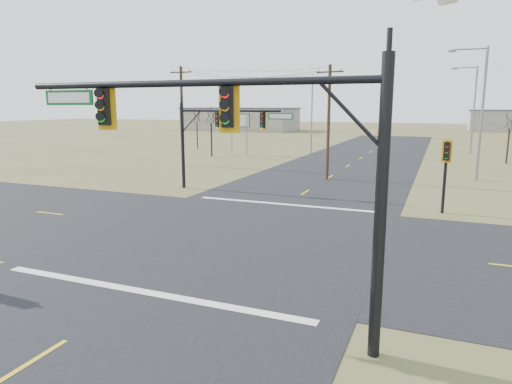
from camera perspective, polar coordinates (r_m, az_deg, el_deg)
ground at (r=22.29m, az=-2.42°, el=-5.42°), size 320.00×320.00×0.00m
road_ew at (r=22.29m, az=-2.42°, el=-5.39°), size 160.00×14.00×0.02m
road_ns at (r=22.29m, az=-2.42°, el=-5.39°), size 14.00×160.00×0.02m
stop_bar_near at (r=16.15m, az=-13.79°, el=-12.03°), size 12.00×0.40×0.01m
stop_bar_far at (r=29.06m, az=3.73°, el=-1.55°), size 12.00×0.40×0.01m
mast_arm_near at (r=11.95m, az=-1.95°, el=6.77°), size 10.69×0.59×7.38m
mast_arm_far at (r=33.48m, az=-4.55°, el=8.09°), size 8.83×0.59×6.45m
pedestal_signal_ne at (r=28.30m, az=22.68°, el=3.80°), size 0.62×0.53×4.36m
utility_pole_near at (r=39.14m, az=9.06°, el=8.77°), size 2.32×0.49×9.55m
utility_pole_far at (r=48.63m, az=-9.22°, el=9.48°), size 2.49×0.29×10.18m
highway_sign at (r=58.95m, az=-2.12°, el=8.34°), size 2.71×0.85×5.24m
streetlight_a at (r=42.48m, az=26.15°, el=9.58°), size 3.04×0.29×10.96m
streetlight_b at (r=66.65m, az=25.41°, el=9.81°), size 3.14×0.38×11.26m
streetlight_c at (r=60.40m, az=7.17°, el=9.73°), size 2.62×0.39×9.37m
bare_tree_a at (r=56.92m, az=-5.65°, el=9.64°), size 3.21×3.21×6.55m
bare_tree_b at (r=67.73m, az=-7.42°, el=9.42°), size 3.02×3.02×5.97m
bare_tree_c at (r=56.63m, az=29.21°, el=7.85°), size 2.76×2.76×5.99m
warehouse_left at (r=119.95m, az=-1.97°, el=9.05°), size 28.00×14.00×5.50m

